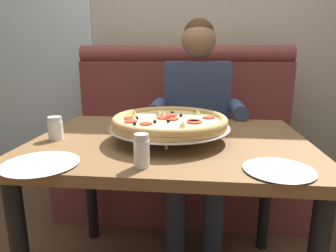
{
  "coord_description": "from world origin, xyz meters",
  "views": [
    {
      "loc": [
        0.11,
        -1.16,
        1.06
      ],
      "look_at": [
        -0.02,
        0.07,
        0.76
      ],
      "focal_mm": 31.21,
      "sensor_mm": 36.0,
      "label": 1
    }
  ],
  "objects_px": {
    "shaker_oregano": "(56,130)",
    "booth_bench": "(181,148)",
    "diner_main": "(197,113)",
    "plate_near_right": "(40,162)",
    "patio_chair": "(81,103)",
    "pizza": "(171,122)",
    "plate_near_left": "(279,168)",
    "shaker_parmesan": "(142,153)",
    "dining_table": "(170,160)"
  },
  "relations": [
    {
      "from": "plate_near_left",
      "to": "plate_near_right",
      "type": "height_order",
      "value": "same"
    },
    {
      "from": "plate_near_left",
      "to": "patio_chair",
      "type": "bearing_deg",
      "value": 123.92
    },
    {
      "from": "pizza",
      "to": "dining_table",
      "type": "bearing_deg",
      "value": 106.0
    },
    {
      "from": "shaker_parmesan",
      "to": "plate_near_right",
      "type": "relative_size",
      "value": 0.44
    },
    {
      "from": "dining_table",
      "to": "shaker_oregano",
      "type": "height_order",
      "value": "shaker_oregano"
    },
    {
      "from": "dining_table",
      "to": "shaker_parmesan",
      "type": "relative_size",
      "value": 10.54
    },
    {
      "from": "dining_table",
      "to": "plate_near_right",
      "type": "height_order",
      "value": "plate_near_right"
    },
    {
      "from": "booth_bench",
      "to": "diner_main",
      "type": "xyz_separation_m",
      "value": [
        0.11,
        -0.27,
        0.31
      ]
    },
    {
      "from": "diner_main",
      "to": "pizza",
      "type": "relative_size",
      "value": 2.62
    },
    {
      "from": "plate_near_left",
      "to": "patio_chair",
      "type": "height_order",
      "value": "patio_chair"
    },
    {
      "from": "pizza",
      "to": "shaker_oregano",
      "type": "relative_size",
      "value": 5.09
    },
    {
      "from": "plate_near_right",
      "to": "shaker_oregano",
      "type": "bearing_deg",
      "value": 106.96
    },
    {
      "from": "diner_main",
      "to": "plate_near_left",
      "type": "relative_size",
      "value": 6.04
    },
    {
      "from": "shaker_parmesan",
      "to": "plate_near_left",
      "type": "height_order",
      "value": "shaker_parmesan"
    },
    {
      "from": "booth_bench",
      "to": "shaker_oregano",
      "type": "xyz_separation_m",
      "value": [
        -0.46,
        -0.93,
        0.36
      ]
    },
    {
      "from": "shaker_parmesan",
      "to": "diner_main",
      "type": "bearing_deg",
      "value": 79.98
    },
    {
      "from": "shaker_oregano",
      "to": "booth_bench",
      "type": "bearing_deg",
      "value": 63.58
    },
    {
      "from": "dining_table",
      "to": "booth_bench",
      "type": "bearing_deg",
      "value": 90.0
    },
    {
      "from": "shaker_parmesan",
      "to": "plate_near_right",
      "type": "bearing_deg",
      "value": -176.89
    },
    {
      "from": "diner_main",
      "to": "shaker_oregano",
      "type": "height_order",
      "value": "diner_main"
    },
    {
      "from": "pizza",
      "to": "plate_near_left",
      "type": "distance_m",
      "value": 0.47
    },
    {
      "from": "shaker_parmesan",
      "to": "plate_near_left",
      "type": "relative_size",
      "value": 0.5
    },
    {
      "from": "plate_near_right",
      "to": "plate_near_left",
      "type": "bearing_deg",
      "value": 1.93
    },
    {
      "from": "booth_bench",
      "to": "pizza",
      "type": "height_order",
      "value": "booth_bench"
    },
    {
      "from": "plate_near_right",
      "to": "patio_chair",
      "type": "height_order",
      "value": "patio_chair"
    },
    {
      "from": "pizza",
      "to": "shaker_parmesan",
      "type": "distance_m",
      "value": 0.31
    },
    {
      "from": "diner_main",
      "to": "pizza",
      "type": "height_order",
      "value": "diner_main"
    },
    {
      "from": "plate_near_left",
      "to": "shaker_parmesan",
      "type": "bearing_deg",
      "value": -178.99
    },
    {
      "from": "booth_bench",
      "to": "diner_main",
      "type": "relative_size",
      "value": 1.27
    },
    {
      "from": "diner_main",
      "to": "shaker_parmesan",
      "type": "relative_size",
      "value": 11.99
    },
    {
      "from": "plate_near_left",
      "to": "patio_chair",
      "type": "distance_m",
      "value": 2.83
    },
    {
      "from": "shaker_parmesan",
      "to": "shaker_oregano",
      "type": "relative_size",
      "value": 1.12
    },
    {
      "from": "shaker_parmesan",
      "to": "plate_near_right",
      "type": "height_order",
      "value": "shaker_parmesan"
    },
    {
      "from": "pizza",
      "to": "patio_chair",
      "type": "distance_m",
      "value": 2.4
    },
    {
      "from": "shaker_parmesan",
      "to": "shaker_oregano",
      "type": "distance_m",
      "value": 0.48
    },
    {
      "from": "dining_table",
      "to": "pizza",
      "type": "relative_size",
      "value": 2.31
    },
    {
      "from": "plate_near_right",
      "to": "pizza",
      "type": "bearing_deg",
      "value": 40.11
    },
    {
      "from": "diner_main",
      "to": "plate_near_right",
      "type": "distance_m",
      "value": 1.07
    },
    {
      "from": "dining_table",
      "to": "patio_chair",
      "type": "height_order",
      "value": "patio_chair"
    },
    {
      "from": "plate_near_right",
      "to": "patio_chair",
      "type": "xyz_separation_m",
      "value": [
        -0.84,
        2.37,
        -0.21
      ]
    },
    {
      "from": "diner_main",
      "to": "patio_chair",
      "type": "xyz_separation_m",
      "value": [
        -1.33,
        1.42,
        -0.19
      ]
    },
    {
      "from": "shaker_parmesan",
      "to": "shaker_oregano",
      "type": "xyz_separation_m",
      "value": [
        -0.41,
        0.26,
        -0.01
      ]
    },
    {
      "from": "shaker_oregano",
      "to": "pizza",
      "type": "bearing_deg",
      "value": 5.4
    },
    {
      "from": "shaker_parmesan",
      "to": "patio_chair",
      "type": "distance_m",
      "value": 2.64
    },
    {
      "from": "booth_bench",
      "to": "plate_near_left",
      "type": "distance_m",
      "value": 1.29
    },
    {
      "from": "booth_bench",
      "to": "plate_near_right",
      "type": "bearing_deg",
      "value": -107.36
    },
    {
      "from": "diner_main",
      "to": "plate_near_right",
      "type": "xyz_separation_m",
      "value": [
        -0.49,
        -0.95,
        0.02
      ]
    },
    {
      "from": "pizza",
      "to": "diner_main",
      "type": "bearing_deg",
      "value": 80.62
    },
    {
      "from": "plate_near_left",
      "to": "dining_table",
      "type": "bearing_deg",
      "value": 138.79
    },
    {
      "from": "shaker_parmesan",
      "to": "patio_chair",
      "type": "xyz_separation_m",
      "value": [
        -1.16,
        2.35,
        -0.24
      ]
    }
  ]
}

